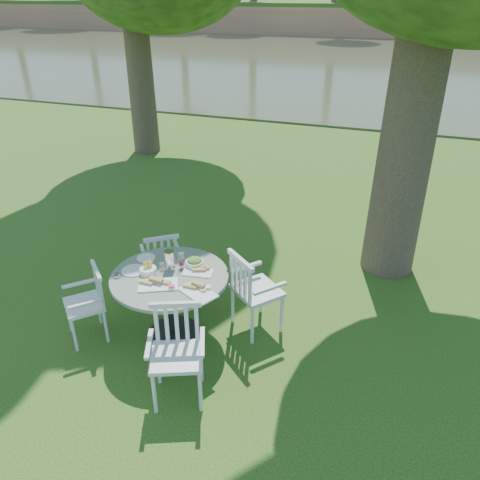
# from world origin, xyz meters

# --- Properties ---
(ground) EXTENTS (140.00, 140.00, 0.00)m
(ground) POSITION_xyz_m (0.00, 0.00, 0.00)
(ground) COLOR #1C3D0C
(ground) RESTS_ON ground
(table) EXTENTS (1.28, 1.28, 0.79)m
(table) POSITION_xyz_m (-0.49, -0.71, 0.62)
(table) COLOR black
(table) RESTS_ON ground
(chair_ne) EXTENTS (0.69, 0.69, 1.00)m
(chair_ne) POSITION_xyz_m (0.31, -0.36, 0.59)
(chair_ne) COLOR silver
(chair_ne) RESTS_ON ground
(chair_nw) EXTENTS (0.60, 0.59, 0.86)m
(chair_nw) POSITION_xyz_m (-0.99, 0.01, 0.51)
(chair_nw) COLOR silver
(chair_nw) RESTS_ON ground
(chair_sw) EXTENTS (0.59, 0.59, 0.86)m
(chair_sw) POSITION_xyz_m (-1.32, -1.03, 0.50)
(chair_sw) COLOR silver
(chair_sw) RESTS_ON ground
(chair_se) EXTENTS (0.62, 0.61, 0.96)m
(chair_se) POSITION_xyz_m (-0.05, -1.47, 0.57)
(chair_se) COLOR silver
(chair_se) RESTS_ON ground
(tableware) EXTENTS (1.21, 0.78, 0.23)m
(tableware) POSITION_xyz_m (-0.48, -0.67, 0.84)
(tableware) COLOR white
(tableware) RESTS_ON table
(river) EXTENTS (100.00, 28.00, 0.12)m
(river) POSITION_xyz_m (0.00, 23.00, 0.00)
(river) COLOR #363D24
(river) RESTS_ON ground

